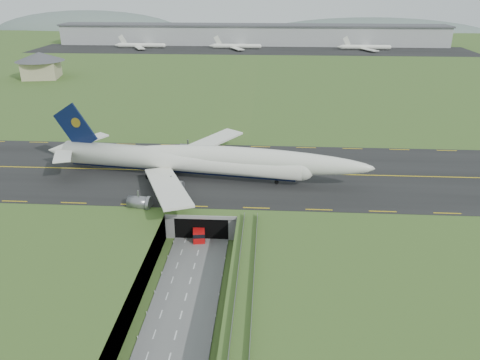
{
  "coord_description": "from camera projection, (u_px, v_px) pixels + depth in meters",
  "views": [
    {
      "loc": [
        14.16,
        -82.04,
        53.3
      ],
      "look_at": [
        7.84,
        20.0,
        9.47
      ],
      "focal_mm": 35.0,
      "sensor_mm": 36.0,
      "label": 1
    }
  ],
  "objects": [
    {
      "name": "shuttle_tram",
      "position": [
        199.0,
        231.0,
        104.58
      ],
      "size": [
        3.65,
        7.25,
        2.84
      ],
      "rotation": [
        0.0,
        0.0,
        0.16
      ],
      "color": "red",
      "rests_on": "ground"
    },
    {
      "name": "guideway",
      "position": [
        244.0,
        297.0,
        76.81
      ],
      "size": [
        3.0,
        53.0,
        7.05
      ],
      "color": "#A8A8A3",
      "rests_on": "ground"
    },
    {
      "name": "service_building",
      "position": [
        40.0,
        63.0,
        241.34
      ],
      "size": [
        28.86,
        28.86,
        13.35
      ],
      "rotation": [
        0.0,
        0.0,
        0.2
      ],
      "color": "#BDB188",
      "rests_on": "ground"
    },
    {
      "name": "distant_hills",
      "position": [
        318.0,
        39.0,
        489.44
      ],
      "size": [
        700.0,
        91.0,
        60.0
      ],
      "color": "slate",
      "rests_on": "ground"
    },
    {
      "name": "cargo_terminal",
      "position": [
        252.0,
        34.0,
        366.23
      ],
      "size": [
        320.0,
        67.0,
        15.6
      ],
      "color": "#B2B2B2",
      "rests_on": "ground"
    },
    {
      "name": "trench_road",
      "position": [
        191.0,
        280.0,
        90.15
      ],
      "size": [
        12.0,
        75.0,
        0.2
      ],
      "primitive_type": "cube",
      "color": "slate",
      "rests_on": "ground"
    },
    {
      "name": "airfield_deck",
      "position": [
        196.0,
        246.0,
        95.88
      ],
      "size": [
        800.0,
        800.0,
        6.0
      ],
      "primitive_type": "cube",
      "color": "gray",
      "rests_on": "ground"
    },
    {
      "name": "ground",
      "position": [
        196.0,
        259.0,
        97.07
      ],
      "size": [
        900.0,
        900.0,
        0.0
      ],
      "primitive_type": "plane",
      "color": "#406327",
      "rests_on": "ground"
    },
    {
      "name": "taxiway",
      "position": [
        214.0,
        172.0,
        124.94
      ],
      "size": [
        800.0,
        44.0,
        0.18
      ],
      "primitive_type": "cube",
      "color": "black",
      "rests_on": "airfield_deck"
    },
    {
      "name": "tunnel_portal",
      "position": [
        206.0,
        208.0,
        111.08
      ],
      "size": [
        17.0,
        22.3,
        6.0
      ],
      "color": "gray",
      "rests_on": "ground"
    },
    {
      "name": "jumbo_jet",
      "position": [
        202.0,
        160.0,
        118.85
      ],
      "size": [
        85.98,
        56.35,
        18.82
      ],
      "rotation": [
        0.0,
        0.0,
        -0.14
      ],
      "color": "white",
      "rests_on": "ground"
    }
  ]
}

